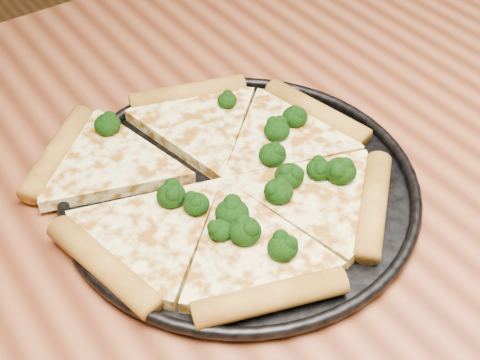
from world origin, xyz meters
TOP-DOWN VIEW (x-y plane):
  - dining_table at (0.00, 0.00)m, footprint 1.20×0.90m
  - pizza_pan at (-0.04, -0.00)m, footprint 0.36×0.36m
  - pizza at (-0.06, 0.01)m, footprint 0.35×0.36m
  - broccoli_florets at (-0.03, -0.02)m, footprint 0.20×0.27m

SIDE VIEW (x-z plane):
  - dining_table at x=0.00m, z-range 0.28..1.03m
  - pizza_pan at x=-0.04m, z-range 0.75..0.77m
  - pizza at x=-0.06m, z-range 0.75..0.78m
  - broccoli_florets at x=-0.03m, z-range 0.77..0.79m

